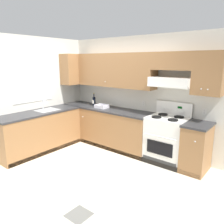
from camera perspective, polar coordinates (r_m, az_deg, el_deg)
name	(u,v)px	position (r m, az deg, el deg)	size (l,w,h in m)	color
ground_plane	(78,166)	(4.50, -8.67, -13.58)	(7.04, 7.04, 0.00)	beige
floor_accent_tile	(79,215)	(3.28, -8.59, -24.76)	(0.30, 0.30, 0.01)	slate
wall_back	(139,85)	(4.99, 6.97, 6.88)	(4.68, 0.57, 2.55)	silver
wall_left	(37,90)	(5.48, -18.81, 5.40)	(0.47, 4.00, 2.55)	silver
counter_back_run	(117,129)	(5.19, 1.25, -4.40)	(3.60, 0.65, 0.91)	olive
counter_left_run	(40,131)	(5.26, -18.12, -4.73)	(0.63, 1.91, 1.13)	olive
stove	(166,139)	(4.58, 13.90, -6.84)	(0.76, 0.62, 1.20)	white
wine_bottle	(94,100)	(5.57, -4.68, 2.99)	(0.07, 0.08, 0.32)	black
bowl	(102,107)	(5.29, -2.65, 1.38)	(0.29, 0.24, 0.08)	silver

